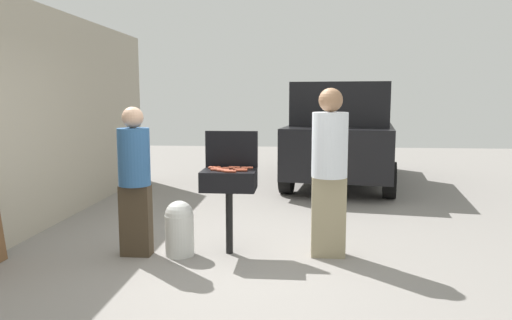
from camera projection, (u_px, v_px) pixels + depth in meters
name	position (u px, v px, depth m)	size (l,w,h in m)	color
ground_plane	(221.00, 260.00, 5.21)	(24.00, 24.00, 0.00)	gray
house_wall_side	(31.00, 118.00, 6.23)	(0.24, 8.00, 2.95)	#B2A893
bbq_grill	(229.00, 183.00, 5.34)	(0.60, 0.44, 0.95)	black
grill_lid_open	(232.00, 149.00, 5.51)	(0.60, 0.05, 0.42)	black
hot_dog_0	(241.00, 170.00, 5.23)	(0.03, 0.03, 0.13)	#AD4228
hot_dog_1	(239.00, 169.00, 5.32)	(0.03, 0.03, 0.13)	#C6593D
hot_dog_2	(223.00, 170.00, 5.23)	(0.03, 0.03, 0.13)	#B74C33
hot_dog_3	(219.00, 169.00, 5.37)	(0.03, 0.03, 0.13)	#C6593D
hot_dog_4	(242.00, 169.00, 5.35)	(0.03, 0.03, 0.13)	#AD4228
hot_dog_5	(223.00, 169.00, 5.32)	(0.03, 0.03, 0.13)	#B74C33
hot_dog_6	(227.00, 171.00, 5.20)	(0.03, 0.03, 0.13)	#C6593D
hot_dog_7	(234.00, 167.00, 5.46)	(0.03, 0.03, 0.13)	#B74C33
hot_dog_8	(214.00, 168.00, 5.41)	(0.03, 0.03, 0.13)	#C6593D
hot_dog_9	(215.00, 167.00, 5.46)	(0.03, 0.03, 0.13)	#AD4228
hot_dog_10	(230.00, 171.00, 5.16)	(0.03, 0.03, 0.13)	#B74C33
hot_dog_11	(229.00, 168.00, 5.40)	(0.03, 0.03, 0.13)	#B74C33
hot_dog_12	(247.00, 168.00, 5.42)	(0.03, 0.03, 0.13)	#C6593D
hot_dog_13	(217.00, 170.00, 5.28)	(0.03, 0.03, 0.13)	#B74C33
propane_tank	(179.00, 227.00, 5.34)	(0.32, 0.32, 0.62)	silver
person_left	(135.00, 176.00, 5.26)	(0.35, 0.35, 1.65)	#3F3323
person_right	(329.00, 166.00, 5.23)	(0.39, 0.39, 1.85)	gray
parked_minivan	(343.00, 133.00, 9.90)	(2.56, 4.63, 2.02)	black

